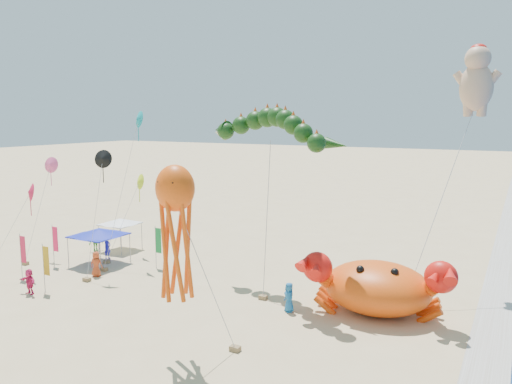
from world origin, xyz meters
TOP-DOWN VIEW (x-y plane):
  - ground at (0.00, 0.00)m, footprint 320.00×320.00m
  - foam_strip at (12.00, 0.00)m, footprint 320.00×320.00m
  - crab_inflatable at (5.90, 1.96)m, footprint 8.36×6.32m
  - dragon_kite at (-1.56, 2.84)m, footprint 10.97×5.29m
  - cherub_kite at (9.79, 9.98)m, footprint 3.90×8.37m
  - octopus_kite at (-0.90, -7.71)m, footprint 3.26×2.70m
  - canopy_blue at (-15.49, 1.59)m, footprint 3.81×3.81m
  - canopy_white at (-17.01, 5.49)m, footprint 3.01×3.01m
  - feather_flags at (-14.96, -1.48)m, footprint 7.69×7.65m
  - beachgoers at (-13.08, 0.03)m, footprint 20.96×10.59m
  - small_kites at (-15.94, 1.52)m, footprint 8.85×11.33m

SIDE VIEW (x-z plane):
  - ground at x=0.00m, z-range 0.00..0.00m
  - foam_strip at x=12.00m, z-range 0.01..0.01m
  - beachgoers at x=-13.08m, z-range -0.05..1.81m
  - crab_inflatable at x=5.90m, z-range -0.22..3.45m
  - feather_flags at x=-14.96m, z-range 0.41..3.61m
  - canopy_white at x=-17.01m, z-range 1.09..3.79m
  - canopy_blue at x=-15.49m, z-range 1.09..3.80m
  - octopus_kite at x=-0.90m, z-range 1.92..11.03m
  - small_kites at x=-15.94m, z-range 1.09..12.82m
  - dragon_kite at x=-1.56m, z-range 4.52..15.97m
  - cherub_kite at x=9.79m, z-range 5.73..21.55m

